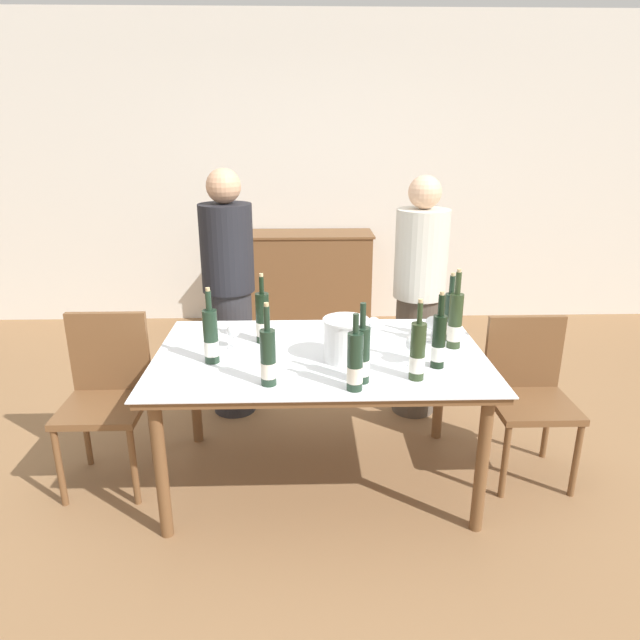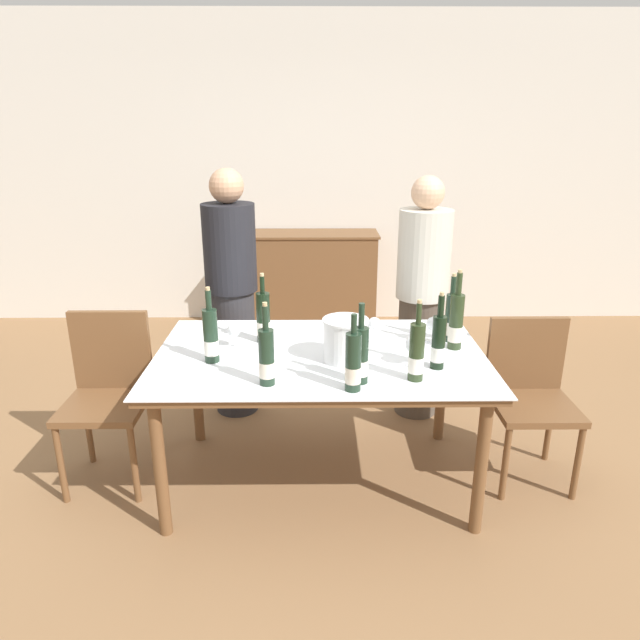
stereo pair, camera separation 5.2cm
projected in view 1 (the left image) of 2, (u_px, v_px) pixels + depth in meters
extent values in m
plane|color=olive|center=(320.00, 479.00, 3.14)|extent=(12.00, 12.00, 0.00)
cube|color=silver|center=(311.00, 174.00, 5.36)|extent=(8.00, 0.10, 2.80)
cube|color=brown|center=(304.00, 281.00, 5.39)|extent=(1.25, 0.44, 0.88)
cube|color=brown|center=(303.00, 234.00, 5.25)|extent=(1.28, 0.46, 0.02)
cylinder|color=brown|center=(161.00, 471.00, 2.60)|extent=(0.06, 0.06, 0.70)
cylinder|color=brown|center=(482.00, 465.00, 2.64)|extent=(0.06, 0.06, 0.70)
cylinder|color=brown|center=(195.00, 388.00, 3.41)|extent=(0.06, 0.06, 0.70)
cylinder|color=brown|center=(440.00, 385.00, 3.45)|extent=(0.06, 0.06, 0.70)
cube|color=brown|center=(320.00, 358.00, 2.90)|extent=(1.64, 1.02, 0.04)
cube|color=white|center=(320.00, 354.00, 2.90)|extent=(1.67, 1.05, 0.01)
cylinder|color=white|center=(346.00, 340.00, 2.78)|extent=(0.21, 0.21, 0.21)
cylinder|color=white|center=(346.00, 320.00, 2.75)|extent=(0.23, 0.23, 0.01)
cylinder|color=#1E3323|center=(362.00, 355.00, 2.54)|extent=(0.07, 0.07, 0.26)
cylinder|color=white|center=(362.00, 367.00, 2.55)|extent=(0.07, 0.07, 0.07)
cylinder|color=#1E3323|center=(363.00, 315.00, 2.48)|extent=(0.03, 0.03, 0.11)
cylinder|color=#28381E|center=(455.00, 321.00, 2.93)|extent=(0.07, 0.07, 0.29)
cylinder|color=silver|center=(454.00, 333.00, 2.95)|extent=(0.07, 0.07, 0.08)
cylinder|color=#28381E|center=(458.00, 283.00, 2.87)|extent=(0.03, 0.03, 0.11)
cylinder|color=tan|center=(459.00, 271.00, 2.84)|extent=(0.02, 0.02, 0.02)
cylinder|color=#1E3323|center=(355.00, 362.00, 2.46)|extent=(0.07, 0.07, 0.26)
cylinder|color=silver|center=(355.00, 374.00, 2.48)|extent=(0.07, 0.07, 0.07)
cylinder|color=#1E3323|center=(356.00, 324.00, 2.40)|extent=(0.03, 0.03, 0.09)
cylinder|color=#1E3323|center=(450.00, 317.00, 3.04)|extent=(0.06, 0.06, 0.26)
cylinder|color=silver|center=(449.00, 327.00, 3.06)|extent=(0.06, 0.06, 0.07)
cylinder|color=#1E3323|center=(452.00, 285.00, 2.98)|extent=(0.03, 0.03, 0.10)
cylinder|color=tan|center=(453.00, 274.00, 2.96)|extent=(0.02, 0.02, 0.02)
cylinder|color=#1E3323|center=(268.00, 358.00, 2.51)|extent=(0.07, 0.07, 0.26)
cylinder|color=silver|center=(268.00, 370.00, 2.53)|extent=(0.07, 0.07, 0.07)
cylinder|color=#1E3323|center=(267.00, 318.00, 2.45)|extent=(0.03, 0.03, 0.11)
cylinder|color=tan|center=(266.00, 304.00, 2.43)|extent=(0.02, 0.02, 0.02)
cylinder|color=#28381E|center=(418.00, 352.00, 2.57)|extent=(0.07, 0.07, 0.27)
cylinder|color=white|center=(417.00, 364.00, 2.58)|extent=(0.07, 0.07, 0.07)
cylinder|color=#28381E|center=(420.00, 313.00, 2.51)|extent=(0.02, 0.02, 0.10)
cylinder|color=tan|center=(421.00, 301.00, 2.49)|extent=(0.02, 0.02, 0.02)
cylinder|color=black|center=(439.00, 342.00, 2.69)|extent=(0.06, 0.06, 0.26)
cylinder|color=white|center=(438.00, 353.00, 2.71)|extent=(0.07, 0.07, 0.07)
cylinder|color=black|center=(441.00, 305.00, 2.64)|extent=(0.03, 0.03, 0.10)
cylinder|color=tan|center=(442.00, 293.00, 2.62)|extent=(0.02, 0.02, 0.02)
cylinder|color=#1E3323|center=(211.00, 337.00, 2.75)|extent=(0.07, 0.07, 0.27)
cylinder|color=white|center=(212.00, 348.00, 2.77)|extent=(0.07, 0.07, 0.07)
cylinder|color=#1E3323|center=(208.00, 301.00, 2.69)|extent=(0.03, 0.03, 0.10)
cylinder|color=tan|center=(208.00, 289.00, 2.67)|extent=(0.02, 0.02, 0.02)
cylinder|color=black|center=(263.00, 318.00, 3.01)|extent=(0.07, 0.07, 0.27)
cylinder|color=silver|center=(263.00, 329.00, 3.03)|extent=(0.07, 0.07, 0.08)
cylinder|color=black|center=(261.00, 285.00, 2.95)|extent=(0.02, 0.02, 0.09)
cylinder|color=tan|center=(261.00, 275.00, 2.93)|extent=(0.02, 0.02, 0.02)
cylinder|color=white|center=(413.00, 364.00, 2.76)|extent=(0.07, 0.07, 0.00)
cylinder|color=white|center=(413.00, 356.00, 2.75)|extent=(0.01, 0.01, 0.08)
sphere|color=white|center=(414.00, 343.00, 2.72)|extent=(0.08, 0.08, 0.08)
cylinder|color=white|center=(431.00, 339.00, 3.08)|extent=(0.08, 0.08, 0.00)
cylinder|color=white|center=(431.00, 333.00, 3.07)|extent=(0.01, 0.01, 0.06)
sphere|color=white|center=(432.00, 323.00, 3.05)|extent=(0.08, 0.08, 0.08)
cylinder|color=white|center=(373.00, 340.00, 3.07)|extent=(0.07, 0.07, 0.00)
cylinder|color=white|center=(373.00, 334.00, 3.06)|extent=(0.01, 0.01, 0.07)
sphere|color=white|center=(374.00, 324.00, 3.04)|extent=(0.07, 0.07, 0.07)
cylinder|color=white|center=(234.00, 347.00, 2.97)|extent=(0.07, 0.07, 0.00)
cylinder|color=white|center=(234.00, 341.00, 2.96)|extent=(0.01, 0.01, 0.07)
sphere|color=white|center=(233.00, 331.00, 2.94)|extent=(0.07, 0.07, 0.07)
cylinder|color=brown|center=(505.00, 462.00, 2.92)|extent=(0.03, 0.03, 0.42)
cylinder|color=brown|center=(576.00, 460.00, 2.93)|extent=(0.03, 0.03, 0.42)
cylinder|color=brown|center=(483.00, 426.00, 3.27)|extent=(0.03, 0.03, 0.42)
cylinder|color=brown|center=(547.00, 425.00, 3.28)|extent=(0.03, 0.03, 0.42)
cube|color=brown|center=(532.00, 404.00, 3.03)|extent=(0.42, 0.42, 0.04)
cube|color=brown|center=(524.00, 352.00, 3.13)|extent=(0.42, 0.04, 0.41)
cylinder|color=brown|center=(60.00, 468.00, 2.86)|extent=(0.03, 0.03, 0.44)
cylinder|color=brown|center=(134.00, 466.00, 2.87)|extent=(0.03, 0.03, 0.44)
cylinder|color=brown|center=(86.00, 430.00, 3.21)|extent=(0.03, 0.03, 0.44)
cylinder|color=brown|center=(152.00, 429.00, 3.22)|extent=(0.03, 0.03, 0.44)
cube|color=brown|center=(103.00, 408.00, 2.96)|extent=(0.42, 0.42, 0.04)
cube|color=brown|center=(109.00, 351.00, 3.06)|extent=(0.42, 0.04, 0.44)
cylinder|color=#2D2D33|center=(232.00, 352.00, 3.77)|extent=(0.28, 0.28, 0.85)
cylinder|color=black|center=(227.00, 248.00, 3.54)|extent=(0.33, 0.33, 0.55)
sphere|color=tan|center=(223.00, 186.00, 3.42)|extent=(0.21, 0.21, 0.21)
cylinder|color=#51473D|center=(415.00, 355.00, 3.77)|extent=(0.28, 0.28, 0.81)
cylinder|color=beige|center=(421.00, 254.00, 3.55)|extent=(0.33, 0.33, 0.55)
sphere|color=#DBAD89|center=(425.00, 192.00, 3.43)|extent=(0.20, 0.20, 0.20)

